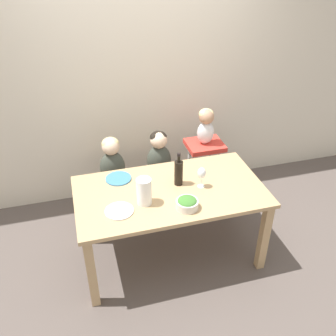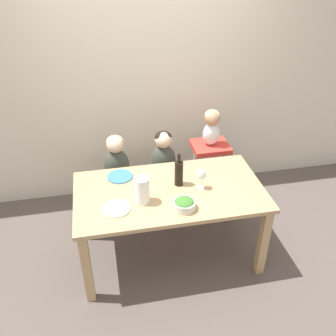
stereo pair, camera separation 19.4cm
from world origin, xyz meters
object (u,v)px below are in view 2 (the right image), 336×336
(person_child_center, at_px, (163,153))
(person_baby_right, at_px, (212,125))
(person_child_left, at_px, (116,158))
(dinner_plate_front_left, at_px, (117,209))
(chair_far_center, at_px, (164,180))
(wine_glass_near, at_px, (202,175))
(dinner_plate_back_left, at_px, (120,176))
(chair_right_highchair, at_px, (210,158))
(salad_bowl_large, at_px, (184,204))
(chair_far_left, at_px, (119,185))
(wine_bottle, at_px, (179,173))
(paper_towel_roll, at_px, (142,190))

(person_child_center, distance_m, person_baby_right, 0.55)
(person_child_left, xyz_separation_m, dinner_plate_front_left, (-0.07, -0.85, 0.05))
(chair_far_center, xyz_separation_m, person_baby_right, (0.49, 0.00, 0.58))
(person_child_left, xyz_separation_m, wine_glass_near, (0.66, -0.71, 0.18))
(dinner_plate_front_left, bearing_deg, dinner_plate_back_left, 81.49)
(person_baby_right, distance_m, dinner_plate_back_left, 1.06)
(chair_right_highchair, height_order, dinner_plate_front_left, dinner_plate_front_left)
(person_child_center, height_order, salad_bowl_large, person_child_center)
(person_baby_right, distance_m, salad_bowl_large, 1.09)
(chair_far_left, height_order, wine_bottle, wine_bottle)
(person_child_center, relative_size, paper_towel_roll, 2.15)
(person_child_left, bearing_deg, chair_right_highchair, -0.08)
(chair_far_left, xyz_separation_m, person_baby_right, (0.96, 0.00, 0.58))
(person_baby_right, distance_m, paper_towel_roll, 1.14)
(person_baby_right, height_order, paper_towel_roll, person_baby_right)
(chair_right_highchair, height_order, person_child_center, person_child_center)
(chair_right_highchair, bearing_deg, chair_far_center, 180.00)
(person_child_left, height_order, wine_bottle, wine_bottle)
(paper_towel_roll, bearing_deg, dinner_plate_front_left, -166.08)
(dinner_plate_front_left, bearing_deg, wine_bottle, 23.02)
(dinner_plate_front_left, bearing_deg, person_baby_right, 39.73)
(person_child_left, bearing_deg, dinner_plate_back_left, -89.79)
(paper_towel_roll, distance_m, dinner_plate_front_left, 0.24)
(chair_far_left, height_order, dinner_plate_front_left, dinner_plate_front_left)
(chair_far_left, distance_m, wine_glass_near, 1.09)
(chair_right_highchair, height_order, dinner_plate_back_left, dinner_plate_back_left)
(chair_far_left, relative_size, wine_glass_near, 2.35)
(person_child_center, height_order, wine_bottle, wine_bottle)
(person_child_center, distance_m, wine_glass_near, 0.75)
(chair_far_center, distance_m, person_baby_right, 0.76)
(chair_far_center, relative_size, dinner_plate_back_left, 1.97)
(paper_towel_roll, bearing_deg, chair_far_left, 100.52)
(wine_glass_near, bearing_deg, wine_bottle, 152.56)
(salad_bowl_large, bearing_deg, paper_towel_roll, 153.95)
(person_child_left, relative_size, wine_glass_near, 2.60)
(person_child_left, distance_m, wine_bottle, 0.80)
(person_child_center, distance_m, dinner_plate_back_left, 0.62)
(chair_right_highchair, relative_size, salad_bowl_large, 4.16)
(wine_glass_near, bearing_deg, salad_bowl_large, -130.24)
(wine_glass_near, bearing_deg, person_child_center, 105.02)
(person_baby_right, relative_size, salad_bowl_large, 2.08)
(person_baby_right, bearing_deg, chair_far_left, -179.89)
(wine_bottle, bearing_deg, wine_glass_near, -27.44)
(chair_right_highchair, bearing_deg, paper_towel_roll, -135.51)
(chair_right_highchair, xyz_separation_m, wine_glass_near, (-0.30, -0.71, 0.29))
(chair_right_highchair, distance_m, dinner_plate_back_left, 1.05)
(chair_right_highchair, height_order, wine_bottle, wine_bottle)
(person_child_left, bearing_deg, paper_towel_roll, -79.50)
(person_child_left, xyz_separation_m, person_baby_right, (0.96, 0.00, 0.26))
(chair_far_left, bearing_deg, person_child_left, 90.00)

